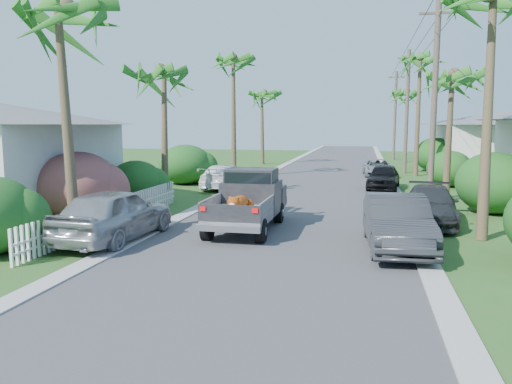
% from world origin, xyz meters
% --- Properties ---
extents(ground, '(120.00, 120.00, 0.00)m').
position_xyz_m(ground, '(0.00, 0.00, 0.00)').
color(ground, '#295620').
rests_on(ground, ground).
extents(road, '(8.00, 100.00, 0.02)m').
position_xyz_m(road, '(0.00, 25.00, 0.01)').
color(road, '#38383A').
rests_on(road, ground).
extents(curb_left, '(0.60, 100.00, 0.06)m').
position_xyz_m(curb_left, '(-4.30, 25.00, 0.03)').
color(curb_left, '#A5A39E').
rests_on(curb_left, ground).
extents(curb_right, '(0.60, 100.00, 0.06)m').
position_xyz_m(curb_right, '(4.30, 25.00, 0.03)').
color(curb_right, '#A5A39E').
rests_on(curb_right, ground).
extents(pickup_truck, '(1.98, 5.12, 2.06)m').
position_xyz_m(pickup_truck, '(-1.24, 6.12, 1.01)').
color(pickup_truck, black).
rests_on(pickup_truck, ground).
extents(parked_car_rn, '(1.96, 4.82, 1.55)m').
position_xyz_m(parked_car_rn, '(3.60, 3.97, 0.78)').
color(parked_car_rn, '#2D2E32').
rests_on(parked_car_rn, ground).
extents(parked_car_rm, '(2.36, 4.81, 1.35)m').
position_xyz_m(parked_car_rm, '(5.00, 8.15, 0.67)').
color(parked_car_rm, '#282A2C').
rests_on(parked_car_rm, ground).
extents(parked_car_rf, '(2.09, 4.24, 1.39)m').
position_xyz_m(parked_car_rf, '(3.71, 17.93, 0.69)').
color(parked_car_rf, black).
rests_on(parked_car_rf, ground).
extents(parked_car_rd, '(2.17, 4.33, 1.17)m').
position_xyz_m(parked_car_rd, '(3.60, 25.16, 0.59)').
color(parked_car_rd, '#A1A4A8').
rests_on(parked_car_rd, ground).
extents(parked_car_ln, '(2.24, 4.97, 1.66)m').
position_xyz_m(parked_car_ln, '(-4.89, 3.29, 0.83)').
color(parked_car_ln, '#A1A4A8').
rests_on(parked_car_ln, ground).
extents(parked_car_lf, '(2.01, 4.73, 1.36)m').
position_xyz_m(parked_car_lf, '(-5.00, 16.23, 0.68)').
color(parked_car_lf, white).
rests_on(parked_car_lf, ground).
extents(palm_l_a, '(4.40, 4.40, 8.20)m').
position_xyz_m(palm_l_a, '(-6.20, 3.00, 6.93)').
color(palm_l_a, brown).
rests_on(palm_l_a, ground).
extents(palm_l_b, '(4.40, 4.40, 7.40)m').
position_xyz_m(palm_l_b, '(-6.80, 12.00, 6.15)').
color(palm_l_b, brown).
rests_on(palm_l_b, ground).
extents(palm_l_c, '(4.40, 4.40, 9.20)m').
position_xyz_m(palm_l_c, '(-6.00, 22.00, 7.91)').
color(palm_l_c, brown).
rests_on(palm_l_c, ground).
extents(palm_l_d, '(4.40, 4.40, 7.70)m').
position_xyz_m(palm_l_d, '(-6.50, 34.00, 6.44)').
color(palm_l_d, brown).
rests_on(palm_l_d, ground).
extents(palm_r_b, '(4.40, 4.40, 7.20)m').
position_xyz_m(palm_r_b, '(6.60, 15.00, 5.95)').
color(palm_r_b, brown).
rests_on(palm_r_b, ground).
extents(palm_r_c, '(4.40, 4.40, 9.40)m').
position_xyz_m(palm_r_c, '(6.20, 26.00, 8.11)').
color(palm_r_c, brown).
rests_on(palm_r_c, ground).
extents(palm_r_d, '(4.40, 4.40, 8.00)m').
position_xyz_m(palm_r_d, '(6.50, 40.00, 6.74)').
color(palm_r_d, brown).
rests_on(palm_r_d, ground).
extents(shrub_l_b, '(3.00, 3.30, 2.60)m').
position_xyz_m(shrub_l_b, '(-7.80, 6.00, 1.30)').
color(shrub_l_b, '#C71C5A').
rests_on(shrub_l_b, ground).
extents(shrub_l_c, '(2.40, 2.64, 2.00)m').
position_xyz_m(shrub_l_c, '(-7.40, 10.00, 1.00)').
color(shrub_l_c, '#164D1D').
rests_on(shrub_l_c, ground).
extents(shrub_l_d, '(3.20, 3.52, 2.40)m').
position_xyz_m(shrub_l_d, '(-8.00, 18.00, 1.20)').
color(shrub_l_d, '#164D1D').
rests_on(shrub_l_d, ground).
extents(shrub_r_b, '(3.00, 3.30, 2.50)m').
position_xyz_m(shrub_r_b, '(7.80, 11.00, 1.25)').
color(shrub_r_b, '#164D1D').
rests_on(shrub_r_b, ground).
extents(shrub_r_c, '(2.60, 2.86, 2.10)m').
position_xyz_m(shrub_r_c, '(7.50, 20.00, 1.05)').
color(shrub_r_c, '#164D1D').
rests_on(shrub_r_c, ground).
extents(shrub_r_d, '(3.20, 3.52, 2.60)m').
position_xyz_m(shrub_r_d, '(8.00, 30.00, 1.30)').
color(shrub_r_d, '#164D1D').
rests_on(shrub_r_d, ground).
extents(picket_fence, '(0.10, 11.00, 1.00)m').
position_xyz_m(picket_fence, '(-6.00, 5.50, 0.50)').
color(picket_fence, white).
rests_on(picket_fence, ground).
extents(house_right_far, '(9.00, 8.00, 4.60)m').
position_xyz_m(house_right_far, '(13.00, 30.00, 2.12)').
color(house_right_far, silver).
rests_on(house_right_far, ground).
extents(utility_pole_b, '(1.60, 0.26, 9.00)m').
position_xyz_m(utility_pole_b, '(5.60, 13.00, 4.60)').
color(utility_pole_b, brown).
rests_on(utility_pole_b, ground).
extents(utility_pole_c, '(1.60, 0.26, 9.00)m').
position_xyz_m(utility_pole_c, '(5.60, 28.00, 4.60)').
color(utility_pole_c, brown).
rests_on(utility_pole_c, ground).
extents(utility_pole_d, '(1.60, 0.26, 9.00)m').
position_xyz_m(utility_pole_d, '(5.60, 43.00, 4.60)').
color(utility_pole_d, brown).
rests_on(utility_pole_d, ground).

